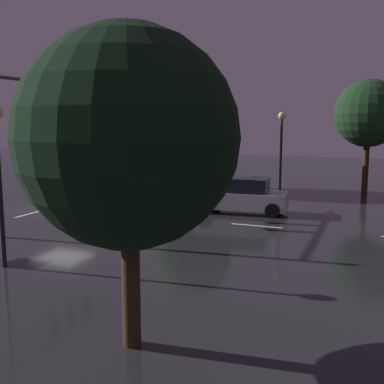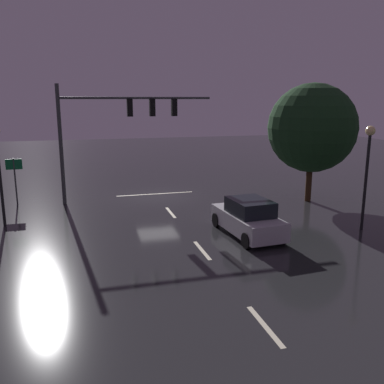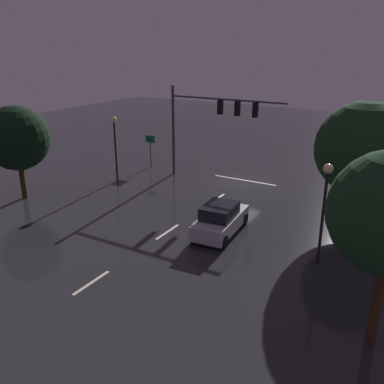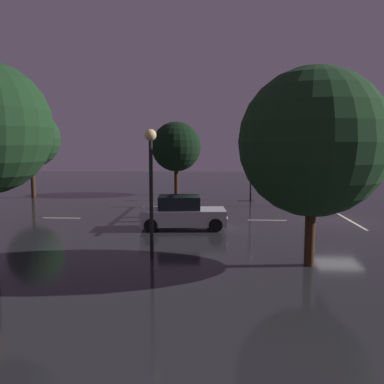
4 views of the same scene
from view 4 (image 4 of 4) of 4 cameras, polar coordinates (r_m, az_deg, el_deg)
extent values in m
plane|color=#232326|center=(24.41, 19.90, -3.86)|extent=(80.00, 80.00, 0.00)
cylinder|color=#383A3D|center=(29.35, 16.10, 4.80)|extent=(0.22, 0.22, 6.91)
cylinder|color=#383A3D|center=(25.08, 18.57, 10.51)|extent=(8.90, 0.14, 0.14)
cube|color=black|center=(25.47, 18.26, 9.18)|extent=(0.32, 0.36, 1.00)
sphere|color=red|center=(25.54, 18.71, 9.87)|extent=(0.20, 0.20, 0.20)
sphere|color=black|center=(25.52, 18.68, 9.16)|extent=(0.20, 0.20, 0.20)
sphere|color=black|center=(25.51, 18.65, 8.44)|extent=(0.20, 0.20, 0.20)
cube|color=black|center=(24.19, 19.08, 9.29)|extent=(0.32, 0.36, 1.00)
sphere|color=red|center=(24.26, 19.55, 10.02)|extent=(0.20, 0.20, 0.20)
sphere|color=black|center=(24.24, 19.52, 9.27)|extent=(0.20, 0.20, 0.20)
sphere|color=black|center=(24.22, 19.49, 8.51)|extent=(0.20, 0.20, 0.20)
cube|color=black|center=(22.90, 19.99, 9.41)|extent=(0.32, 0.36, 1.00)
sphere|color=red|center=(22.98, 20.49, 10.18)|extent=(0.20, 0.20, 0.20)
sphere|color=black|center=(22.96, 20.45, 9.38)|extent=(0.20, 0.20, 0.20)
sphere|color=black|center=(22.94, 20.42, 8.59)|extent=(0.20, 0.20, 0.20)
cube|color=beige|center=(23.58, 10.53, -3.92)|extent=(0.16, 2.20, 0.01)
cube|color=beige|center=(23.59, -4.12, -3.81)|extent=(0.16, 2.20, 0.01)
cube|color=beige|center=(25.07, -17.87, -3.50)|extent=(0.16, 2.20, 0.01)
cube|color=beige|center=(24.62, 21.45, -3.82)|extent=(5.00, 0.16, 0.01)
cube|color=#B7B7BC|center=(20.82, -1.25, -3.50)|extent=(2.13, 4.43, 0.80)
cube|color=black|center=(20.70, -1.81, -1.49)|extent=(1.76, 2.22, 0.68)
cylinder|color=black|center=(21.76, 2.98, -3.81)|extent=(0.27, 0.70, 0.68)
cylinder|color=black|center=(20.11, 3.32, -4.69)|extent=(0.27, 0.70, 0.68)
cylinder|color=black|center=(21.76, -5.48, -3.83)|extent=(0.27, 0.70, 0.68)
cylinder|color=black|center=(20.12, -5.83, -4.71)|extent=(0.27, 0.70, 0.68)
sphere|color=#F9EFC6|center=(21.56, 4.40, -3.03)|extent=(0.20, 0.20, 0.20)
sphere|color=#F9EFC6|center=(20.28, 4.76, -3.66)|extent=(0.20, 0.20, 0.20)
cylinder|color=black|center=(15.26, -5.75, -1.15)|extent=(0.14, 0.14, 4.49)
sphere|color=#F9D88C|center=(15.11, -5.86, 7.99)|extent=(0.44, 0.44, 0.44)
cylinder|color=black|center=(31.52, 8.29, 2.89)|extent=(0.14, 0.14, 4.46)
sphere|color=#F9D88C|center=(31.45, 8.37, 7.28)|extent=(0.44, 0.44, 0.44)
cylinder|color=#383A3D|center=(32.22, 15.98, 1.25)|extent=(0.09, 0.09, 2.74)
cube|color=#0F6033|center=(32.14, 16.04, 3.06)|extent=(0.90, 0.06, 0.60)
cylinder|color=#382314|center=(35.00, -21.47, 1.71)|extent=(0.36, 0.36, 3.04)
sphere|color=#163319|center=(34.89, -21.70, 7.00)|extent=(4.56, 4.56, 4.56)
cylinder|color=#382314|center=(15.09, 16.26, -5.40)|extent=(0.36, 0.36, 2.46)
sphere|color=#163319|center=(14.76, 16.67, 6.73)|extent=(5.19, 5.19, 5.19)
cylinder|color=#382314|center=(34.59, -2.22, 1.70)|extent=(0.36, 0.36, 2.52)
sphere|color=black|center=(34.45, -2.24, 6.40)|extent=(4.19, 4.19, 4.19)
camera|label=1|loc=(42.68, -7.12, 6.87)|focal=43.84mm
camera|label=2|loc=(33.22, -30.73, 8.85)|focal=38.82mm
camera|label=3|loc=(23.91, -59.15, 16.66)|focal=38.84mm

